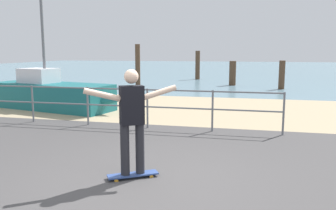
# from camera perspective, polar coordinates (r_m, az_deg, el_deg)

# --- Properties ---
(beach_strip) EXTENTS (24.00, 6.00, 0.04)m
(beach_strip) POSITION_cam_1_polar(r_m,az_deg,el_deg) (12.18, 5.99, -0.66)
(beach_strip) COLOR tan
(beach_strip) RESTS_ON ground
(sea_surface) EXTENTS (72.00, 50.00, 0.04)m
(sea_surface) POSITION_cam_1_polar(r_m,az_deg,el_deg) (40.00, 11.25, 5.84)
(sea_surface) COLOR slate
(sea_surface) RESTS_ON ground
(railing_fence) EXTENTS (8.45, 0.05, 1.05)m
(railing_fence) POSITION_cam_1_polar(r_m,az_deg,el_deg) (9.27, -8.37, 0.64)
(railing_fence) COLOR slate
(railing_fence) RESTS_ON ground
(sailboat) EXTENTS (5.07, 2.35, 5.63)m
(sailboat) POSITION_cam_1_polar(r_m,az_deg,el_deg) (12.55, -17.85, 1.66)
(sailboat) COLOR #19666B
(sailboat) RESTS_ON ground
(skateboard) EXTENTS (0.78, 0.59, 0.08)m
(skateboard) POSITION_cam_1_polar(r_m,az_deg,el_deg) (5.65, -5.76, -11.27)
(skateboard) COLOR #334C8C
(skateboard) RESTS_ON ground
(skateboarder) EXTENTS (1.27, 0.85, 1.65)m
(skateboarder) POSITION_cam_1_polar(r_m,az_deg,el_deg) (5.40, -5.91, -1.77)
(skateboarder) COLOR #26262B
(skateboarder) RESTS_ON skateboard
(groyne_post_0) EXTENTS (0.28, 0.28, 2.37)m
(groyne_post_0) POSITION_cam_1_polar(r_m,az_deg,el_deg) (19.87, -4.97, 6.47)
(groyne_post_0) COLOR #513826
(groyne_post_0) RESTS_ON ground
(groyne_post_1) EXTENTS (0.32, 0.32, 2.00)m
(groyne_post_1) POSITION_cam_1_polar(r_m,az_deg,el_deg) (24.50, 4.86, 6.49)
(groyne_post_1) COLOR #513826
(groyne_post_1) RESTS_ON ground
(groyne_post_2) EXTENTS (0.39, 0.39, 1.42)m
(groyne_post_2) POSITION_cam_1_polar(r_m,az_deg,el_deg) (20.57, 10.50, 5.11)
(groyne_post_2) COLOR #513826
(groyne_post_2) RESTS_ON ground
(groyne_post_3) EXTENTS (0.31, 0.31, 1.50)m
(groyne_post_3) POSITION_cam_1_polar(r_m,az_deg,el_deg) (19.11, 18.10, 4.67)
(groyne_post_3) COLOR #513826
(groyne_post_3) RESTS_ON ground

